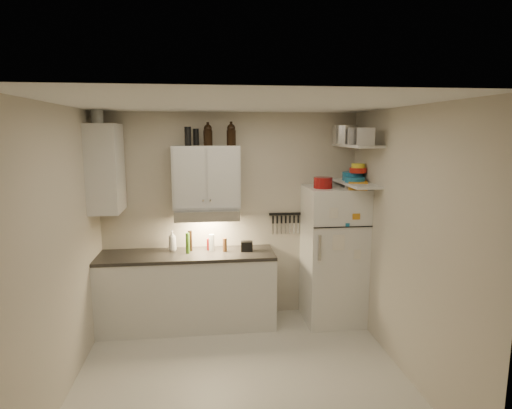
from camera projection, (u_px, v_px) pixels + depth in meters
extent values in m
cube|color=beige|center=(242.00, 378.00, 4.17)|extent=(3.20, 3.00, 0.02)
cube|color=white|center=(240.00, 103.00, 3.74)|extent=(3.20, 3.00, 0.02)
cube|color=#BFB6A3|center=(231.00, 216.00, 5.43)|extent=(3.20, 0.02, 2.60)
cube|color=#BFB6A3|center=(59.00, 254.00, 3.76)|extent=(0.02, 3.00, 2.60)
cube|color=#BFB6A3|center=(406.00, 242.00, 4.15)|extent=(0.02, 3.00, 2.60)
cube|color=silver|center=(188.00, 291.00, 5.21)|extent=(2.10, 0.60, 0.88)
cube|color=#292623|center=(187.00, 255.00, 5.13)|extent=(2.10, 0.62, 0.04)
cube|color=silver|center=(206.00, 177.00, 5.14)|extent=(0.80, 0.33, 0.75)
cube|color=silver|center=(106.00, 168.00, 4.85)|extent=(0.33, 0.55, 1.00)
cube|color=silver|center=(207.00, 213.00, 5.15)|extent=(0.76, 0.46, 0.12)
cube|color=white|center=(333.00, 255.00, 5.31)|extent=(0.70, 0.68, 1.70)
cube|color=silver|center=(357.00, 146.00, 4.98)|extent=(0.30, 0.95, 0.03)
cube|color=silver|center=(355.00, 183.00, 5.05)|extent=(0.30, 0.95, 0.03)
cube|color=black|center=(285.00, 214.00, 5.49)|extent=(0.42, 0.02, 0.03)
cylinder|color=maroon|center=(323.00, 183.00, 5.07)|extent=(0.27, 0.27, 0.13)
cube|color=orange|center=(358.00, 185.00, 5.00)|extent=(0.29, 0.32, 0.09)
cylinder|color=silver|center=(347.00, 184.00, 5.08)|extent=(0.06, 0.06, 0.09)
cylinder|color=silver|center=(345.00, 135.00, 5.18)|extent=(0.37, 0.37, 0.22)
cube|color=#AAAAAD|center=(357.00, 136.00, 4.86)|extent=(0.22, 0.20, 0.19)
cube|color=#AAAAAD|center=(366.00, 137.00, 4.56)|extent=(0.24, 0.24, 0.19)
cylinder|color=#1B6B97|center=(353.00, 176.00, 5.22)|extent=(0.25, 0.25, 0.10)
cylinder|color=red|center=(358.00, 170.00, 5.11)|extent=(0.20, 0.20, 0.06)
cylinder|color=yellow|center=(358.00, 166.00, 5.11)|extent=(0.16, 0.16, 0.05)
cylinder|color=#1B6B97|center=(355.00, 180.00, 5.02)|extent=(0.29, 0.29, 0.06)
cylinder|color=black|center=(196.00, 137.00, 5.08)|extent=(0.08, 0.08, 0.20)
cylinder|color=black|center=(188.00, 136.00, 4.96)|extent=(0.08, 0.08, 0.22)
cylinder|color=silver|center=(97.00, 116.00, 4.74)|extent=(0.17, 0.17, 0.18)
imported|color=silver|center=(172.00, 240.00, 5.21)|extent=(0.12, 0.13, 0.29)
cylinder|color=brown|center=(225.00, 245.00, 5.20)|extent=(0.06, 0.06, 0.16)
cylinder|color=#386519|center=(188.00, 243.00, 5.11)|extent=(0.05, 0.05, 0.25)
cylinder|color=black|center=(190.00, 241.00, 5.22)|extent=(0.06, 0.06, 0.25)
cylinder|color=silver|center=(212.00, 243.00, 5.24)|extent=(0.07, 0.07, 0.20)
cylinder|color=maroon|center=(210.00, 244.00, 5.27)|extent=(0.09, 0.09, 0.14)
cube|color=black|center=(247.00, 246.00, 5.22)|extent=(0.15, 0.11, 0.12)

